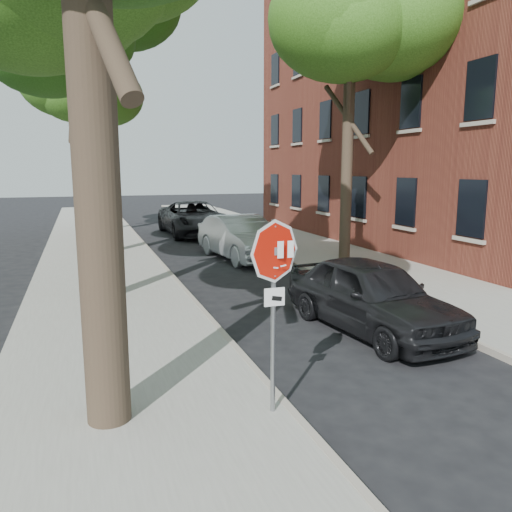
% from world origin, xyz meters
% --- Properties ---
extents(ground, '(120.00, 120.00, 0.00)m').
position_xyz_m(ground, '(0.00, 0.00, 0.00)').
color(ground, black).
rests_on(ground, ground).
extents(sidewalk_left, '(4.00, 55.00, 0.12)m').
position_xyz_m(sidewalk_left, '(-2.50, 12.00, 0.06)').
color(sidewalk_left, gray).
rests_on(sidewalk_left, ground).
extents(sidewalk_right, '(4.00, 55.00, 0.12)m').
position_xyz_m(sidewalk_right, '(6.00, 12.00, 0.06)').
color(sidewalk_right, gray).
rests_on(sidewalk_right, ground).
extents(curb_left, '(0.12, 55.00, 0.13)m').
position_xyz_m(curb_left, '(-0.45, 12.00, 0.07)').
color(curb_left, '#9E9384').
rests_on(curb_left, ground).
extents(curb_right, '(0.12, 55.00, 0.13)m').
position_xyz_m(curb_right, '(3.95, 12.00, 0.07)').
color(curb_right, '#9E9384').
rests_on(curb_right, ground).
extents(apartment_building, '(12.20, 20.20, 15.30)m').
position_xyz_m(apartment_building, '(14.00, 14.00, 7.65)').
color(apartment_building, maroon).
rests_on(apartment_building, ground).
extents(stop_sign, '(0.76, 0.34, 2.61)m').
position_xyz_m(stop_sign, '(-0.70, -0.03, 1.95)').
color(stop_sign, gray).
rests_on(stop_sign, sidewalk_left).
extents(tree_mid_b, '(5.88, 5.46, 10.36)m').
position_xyz_m(tree_mid_b, '(-2.42, 14.12, 8.00)').
color(tree_mid_b, black).
rests_on(tree_mid_b, sidewalk_left).
extents(tree_far, '(5.29, 4.91, 9.33)m').
position_xyz_m(tree_far, '(-2.72, 21.11, 7.21)').
color(tree_far, black).
rests_on(tree_far, sidewalk_left).
extents(tree_right, '(5.29, 4.91, 9.33)m').
position_xyz_m(tree_right, '(5.98, 10.11, 7.21)').
color(tree_right, black).
rests_on(tree_right, sidewalk_right).
extents(car_a, '(2.29, 4.66, 1.53)m').
position_xyz_m(car_a, '(2.60, 2.83, 0.77)').
color(car_a, black).
rests_on(car_a, ground).
extents(car_b, '(2.25, 5.11, 1.63)m').
position_xyz_m(car_b, '(2.60, 11.78, 0.82)').
color(car_b, '#ACB0B4').
rests_on(car_b, ground).
extents(car_d, '(2.96, 6.24, 1.72)m').
position_xyz_m(car_d, '(2.46, 19.21, 0.86)').
color(car_d, black).
rests_on(car_d, ground).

